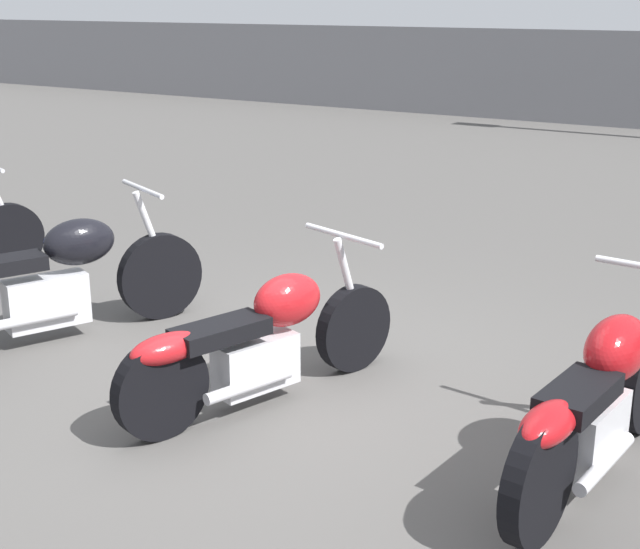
% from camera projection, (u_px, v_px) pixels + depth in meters
% --- Properties ---
extents(ground_plane, '(60.00, 60.00, 0.00)m').
position_uv_depth(ground_plane, '(286.00, 392.00, 5.45)').
color(ground_plane, '#514F4C').
extents(motorcycle_slot_1, '(1.07, 2.06, 1.01)m').
position_uv_depth(motorcycle_slot_1, '(50.00, 280.00, 6.16)').
color(motorcycle_slot_1, black).
rests_on(motorcycle_slot_1, ground_plane).
extents(motorcycle_slot_2, '(0.86, 1.93, 0.93)m').
position_uv_depth(motorcycle_slot_2, '(259.00, 341.00, 5.19)').
color(motorcycle_slot_2, black).
rests_on(motorcycle_slot_2, ground_plane).
extents(motorcycle_slot_3, '(0.59, 1.98, 0.98)m').
position_uv_depth(motorcycle_slot_3, '(598.00, 403.00, 4.32)').
color(motorcycle_slot_3, black).
rests_on(motorcycle_slot_3, ground_plane).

